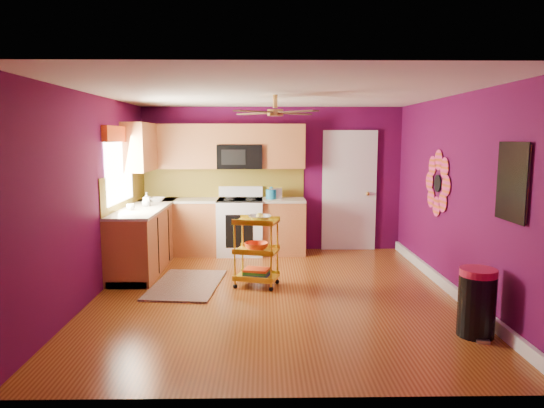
{
  "coord_description": "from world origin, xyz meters",
  "views": [
    {
      "loc": [
        -0.14,
        -5.96,
        1.96
      ],
      "look_at": [
        -0.04,
        0.4,
        1.1
      ],
      "focal_mm": 32.0,
      "sensor_mm": 36.0,
      "label": 1
    }
  ],
  "objects": [
    {
      "name": "ground",
      "position": [
        0.0,
        0.0,
        0.0
      ],
      "size": [
        5.0,
        5.0,
        0.0
      ],
      "primitive_type": "plane",
      "color": "brown",
      "rests_on": "ground"
    },
    {
      "name": "room_envelope",
      "position": [
        0.03,
        0.0,
        1.63
      ],
      "size": [
        4.54,
        5.04,
        2.52
      ],
      "color": "#51093B",
      "rests_on": "ground"
    },
    {
      "name": "lower_cabinets",
      "position": [
        -1.35,
        1.82,
        0.43
      ],
      "size": [
        2.81,
        2.31,
        0.94
      ],
      "color": "#975229",
      "rests_on": "ground"
    },
    {
      "name": "electric_range",
      "position": [
        -0.55,
        2.17,
        0.48
      ],
      "size": [
        0.76,
        0.66,
        1.13
      ],
      "color": "white",
      "rests_on": "ground"
    },
    {
      "name": "upper_cabinetry",
      "position": [
        -1.24,
        2.17,
        1.8
      ],
      "size": [
        2.8,
        2.3,
        1.26
      ],
      "color": "#975229",
      "rests_on": "ground"
    },
    {
      "name": "left_window",
      "position": [
        -2.22,
        1.05,
        1.74
      ],
      "size": [
        0.08,
        1.35,
        1.08
      ],
      "color": "white",
      "rests_on": "ground"
    },
    {
      "name": "panel_door",
      "position": [
        1.35,
        2.47,
        1.02
      ],
      "size": [
        0.95,
        0.11,
        2.15
      ],
      "color": "white",
      "rests_on": "ground"
    },
    {
      "name": "right_wall_art",
      "position": [
        2.23,
        -0.34,
        1.44
      ],
      "size": [
        0.04,
        2.74,
        1.04
      ],
      "color": "black",
      "rests_on": "ground"
    },
    {
      "name": "ceiling_fan",
      "position": [
        0.0,
        0.2,
        2.29
      ],
      "size": [
        1.01,
        1.01,
        0.26
      ],
      "color": "#BF8C3F",
      "rests_on": "ground"
    },
    {
      "name": "shag_rug",
      "position": [
        -1.19,
        0.36,
        0.01
      ],
      "size": [
        0.98,
        1.46,
        0.02
      ],
      "primitive_type": "cube",
      "rotation": [
        0.0,
        0.0,
        -0.1
      ],
      "color": "black",
      "rests_on": "ground"
    },
    {
      "name": "rolling_cart",
      "position": [
        -0.24,
        0.32,
        0.51
      ],
      "size": [
        0.64,
        0.53,
        1.0
      ],
      "color": "gold",
      "rests_on": "ground"
    },
    {
      "name": "trash_can",
      "position": [
        1.97,
        -1.36,
        0.34
      ],
      "size": [
        0.43,
        0.44,
        0.69
      ],
      "color": "black",
      "rests_on": "ground"
    },
    {
      "name": "teal_kettle",
      "position": [
        -0.02,
        2.2,
        1.02
      ],
      "size": [
        0.18,
        0.18,
        0.21
      ],
      "color": "#136C93",
      "rests_on": "lower_cabinets"
    },
    {
      "name": "toaster",
      "position": [
        0.05,
        2.24,
        1.03
      ],
      "size": [
        0.22,
        0.15,
        0.18
      ],
      "primitive_type": "cube",
      "color": "beige",
      "rests_on": "lower_cabinets"
    },
    {
      "name": "soap_bottle_a",
      "position": [
        -1.93,
        1.36,
        1.04
      ],
      "size": [
        0.09,
        0.09,
        0.21
      ],
      "primitive_type": "imported",
      "color": "#EA3F72",
      "rests_on": "lower_cabinets"
    },
    {
      "name": "soap_bottle_b",
      "position": [
        -1.93,
        1.33,
        1.02
      ],
      "size": [
        0.12,
        0.12,
        0.15
      ],
      "primitive_type": "imported",
      "color": "white",
      "rests_on": "lower_cabinets"
    },
    {
      "name": "counter_dish",
      "position": [
        -1.89,
        1.93,
        0.97
      ],
      "size": [
        0.25,
        0.25,
        0.06
      ],
      "primitive_type": "imported",
      "color": "white",
      "rests_on": "lower_cabinets"
    },
    {
      "name": "counter_cup",
      "position": [
        -2.06,
        0.94,
        0.99
      ],
      "size": [
        0.12,
        0.12,
        0.09
      ],
      "primitive_type": "imported",
      "color": "white",
      "rests_on": "lower_cabinets"
    }
  ]
}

